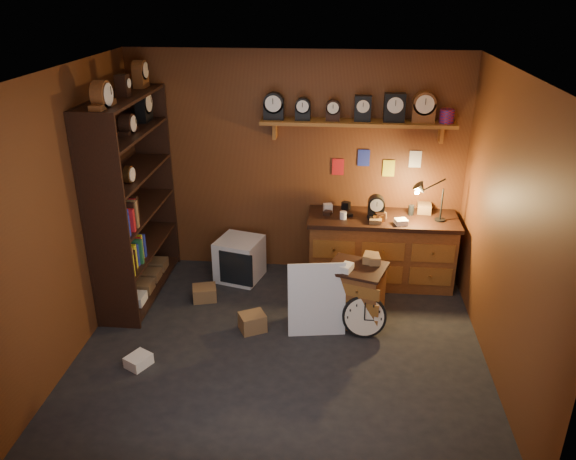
{
  "coord_description": "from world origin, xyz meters",
  "views": [
    {
      "loc": [
        0.49,
        -4.67,
        3.38
      ],
      "look_at": [
        0.03,
        0.35,
        1.14
      ],
      "focal_mm": 35.0,
      "sensor_mm": 36.0,
      "label": 1
    }
  ],
  "objects_px": {
    "shelving_unit": "(129,192)",
    "low_cabinet": "(356,292)",
    "big_round_clock": "(364,316)",
    "workbench": "(381,246)"
  },
  "relations": [
    {
      "from": "low_cabinet",
      "to": "shelving_unit",
      "type": "bearing_deg",
      "value": -171.34
    },
    {
      "from": "shelving_unit",
      "to": "low_cabinet",
      "type": "bearing_deg",
      "value": -9.65
    },
    {
      "from": "low_cabinet",
      "to": "big_round_clock",
      "type": "bearing_deg",
      "value": -52.11
    },
    {
      "from": "shelving_unit",
      "to": "workbench",
      "type": "height_order",
      "value": "shelving_unit"
    },
    {
      "from": "low_cabinet",
      "to": "workbench",
      "type": "bearing_deg",
      "value": 89.41
    },
    {
      "from": "low_cabinet",
      "to": "big_round_clock",
      "type": "height_order",
      "value": "low_cabinet"
    },
    {
      "from": "shelving_unit",
      "to": "big_round_clock",
      "type": "relative_size",
      "value": 5.61
    },
    {
      "from": "shelving_unit",
      "to": "workbench",
      "type": "xyz_separation_m",
      "value": [
        2.84,
        0.49,
        -0.78
      ]
    },
    {
      "from": "big_round_clock",
      "to": "shelving_unit",
      "type": "bearing_deg",
      "value": 165.38
    },
    {
      "from": "workbench",
      "to": "low_cabinet",
      "type": "bearing_deg",
      "value": -108.9
    }
  ]
}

